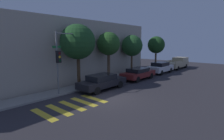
{
  "coord_description": "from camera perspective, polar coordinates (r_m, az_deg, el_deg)",
  "views": [
    {
      "loc": [
        -9.19,
        -8.46,
        4.1
      ],
      "look_at": [
        2.81,
        2.1,
        1.6
      ],
      "focal_mm": 28.0,
      "sensor_mm": 36.0,
      "label": 1
    }
  ],
  "objects": [
    {
      "name": "ground_plane",
      "position": [
        13.15,
        -1.23,
        -9.28
      ],
      "size": [
        60.0,
        60.0,
        0.0
      ],
      "primitive_type": "plane",
      "color": "#2D2B30"
    },
    {
      "name": "sidewalk",
      "position": [
        16.08,
        -12.11,
        -5.83
      ],
      "size": [
        26.0,
        1.8,
        0.14
      ],
      "primitive_type": "cube",
      "color": "gray",
      "rests_on": "ground"
    },
    {
      "name": "building_row",
      "position": [
        19.22,
        -20.13,
        5.71
      ],
      "size": [
        26.0,
        6.0,
        6.43
      ],
      "primitive_type": "cube",
      "color": "#A89E8E",
      "rests_on": "ground"
    },
    {
      "name": "crosswalk",
      "position": [
        12.04,
        -13.0,
        -11.26
      ],
      "size": [
        4.37,
        2.6,
        0.0
      ],
      "color": "gold",
      "rests_on": "ground"
    },
    {
      "name": "traffic_light_pole",
      "position": [
        14.15,
        -15.52,
        5.53
      ],
      "size": [
        2.71,
        0.56,
        4.96
      ],
      "color": "slate",
      "rests_on": "ground"
    },
    {
      "name": "sedan_near_corner",
      "position": [
        15.41,
        -3.18,
        -3.76
      ],
      "size": [
        4.69,
        1.77,
        1.36
      ],
      "color": "black",
      "rests_on": "ground"
    },
    {
      "name": "sedan_middle",
      "position": [
        19.86,
        8.55,
        -1.05
      ],
      "size": [
        4.59,
        1.87,
        1.3
      ],
      "color": "maroon",
      "rests_on": "ground"
    },
    {
      "name": "sedan_far_end",
      "position": [
        24.62,
        15.55,
        0.85
      ],
      "size": [
        4.56,
        1.85,
        1.51
      ],
      "color": "silver",
      "rests_on": "ground"
    },
    {
      "name": "pickup_truck",
      "position": [
        30.14,
        20.6,
        2.17
      ],
      "size": [
        5.53,
        1.99,
        1.72
      ],
      "color": "tan",
      "rests_on": "ground"
    },
    {
      "name": "tree_near_corner",
      "position": [
        16.07,
        -11.11,
        8.94
      ],
      "size": [
        3.15,
        3.15,
        5.76
      ],
      "color": "#42301E",
      "rests_on": "ground"
    },
    {
      "name": "tree_midblock",
      "position": [
        18.85,
        -1.11,
        8.45
      ],
      "size": [
        2.48,
        2.48,
        5.24
      ],
      "color": "brown",
      "rests_on": "ground"
    },
    {
      "name": "tree_far_end",
      "position": [
        22.25,
        6.53,
        7.87
      ],
      "size": [
        2.65,
        2.65,
        5.07
      ],
      "color": "#4C3823",
      "rests_on": "ground"
    },
    {
      "name": "tree_behind_truck",
      "position": [
        27.78,
        14.23,
        7.91
      ],
      "size": [
        2.59,
        2.59,
        5.08
      ],
      "color": "brown",
      "rests_on": "ground"
    }
  ]
}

